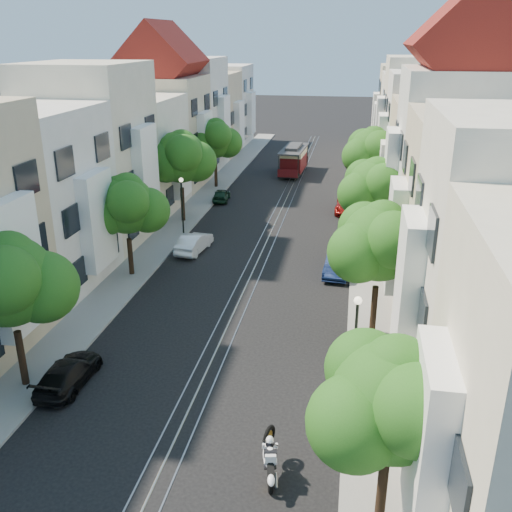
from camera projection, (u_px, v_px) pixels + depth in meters
The scene contains 26 objects.
ground at pixel (279, 215), 46.71m from camera, with size 200.00×200.00×0.00m, color black.
sidewalk_east at pixel (369, 219), 45.53m from camera, with size 2.50×80.00×0.12m, color gray.
sidewalk_west at pixel (193, 210), 47.84m from camera, with size 2.50×80.00×0.12m, color gray.
rail_left at pixel (272, 215), 46.79m from camera, with size 0.06×80.00×0.02m, color gray.
rail_slot at pixel (279, 215), 46.70m from camera, with size 0.06×80.00×0.02m, color gray.
rail_right at pixel (285, 215), 46.62m from camera, with size 0.06×80.00×0.02m, color gray.
lane_line at pixel (279, 215), 46.71m from camera, with size 0.08×80.00×0.01m, color tan.
townhouses_east at pixel (436, 158), 42.87m from camera, with size 7.75×72.00×12.00m.
townhouses_west at pixel (136, 149), 46.69m from camera, with size 7.75×72.00×11.76m.
tree_e_a at pixel (393, 404), 15.46m from camera, with size 4.72×3.87×6.27m.
tree_e_b at pixel (381, 244), 26.36m from camera, with size 4.93×4.08×6.68m.
tree_e_c at pixel (375, 188), 36.52m from camera, with size 4.84×3.99×6.52m.
tree_e_d at pixel (373, 152), 46.53m from camera, with size 5.01×4.16×6.85m.
tree_w_a at pixel (10, 283), 22.22m from camera, with size 4.93×4.08×6.68m.
tree_w_b at pixel (127, 207), 33.37m from camera, with size 4.72×3.87×6.27m.
tree_w_c at pixel (181, 158), 43.24m from camera, with size 5.13×4.28×7.09m.
tree_w_d at pixel (216, 140), 53.51m from camera, with size 4.84×3.99×6.52m.
lamp_east at pixel (356, 329), 22.62m from camera, with size 0.32×0.32×4.16m.
lamp_west at pixel (182, 197), 41.17m from camera, with size 0.32×0.32×4.16m.
sportbike_rider at pixel (270, 456), 18.69m from camera, with size 0.67×2.12×1.50m.
cable_car at pixel (294, 158), 60.28m from camera, with size 2.63×7.27×2.75m.
parked_car_e_mid at pixel (339, 263), 35.06m from camera, with size 1.45×4.15×1.37m, color #0B1739.
parked_car_e_far at pixel (349, 205), 47.24m from camera, with size 2.09×4.53×1.26m, color maroon.
parked_car_w_near at pixel (68, 373), 23.83m from camera, with size 1.60×3.95×1.15m, color black.
parked_car_w_mid at pixel (194, 243), 38.63m from camera, with size 1.35×3.87×1.28m, color white.
parked_car_w_far at pixel (221, 195), 50.50m from camera, with size 1.30×3.24×1.11m, color black.
Camera 1 is at (5.81, -16.43, 13.74)m, focal length 40.00 mm.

